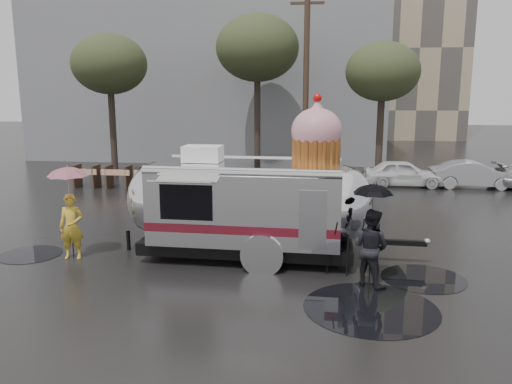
# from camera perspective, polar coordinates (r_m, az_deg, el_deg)

# --- Properties ---
(ground) EXTENTS (120.00, 120.00, 0.00)m
(ground) POSITION_cam_1_polar(r_m,az_deg,el_deg) (12.02, -9.02, -8.95)
(ground) COLOR black
(ground) RESTS_ON ground
(puddles) EXTENTS (11.53, 4.34, 0.01)m
(puddles) POSITION_cam_1_polar(r_m,az_deg,el_deg) (11.01, 5.81, -10.76)
(puddles) COLOR black
(puddles) RESTS_ON ground
(grey_building) EXTENTS (22.00, 12.00, 13.00)m
(grey_building) POSITION_cam_1_polar(r_m,az_deg,el_deg) (35.65, -4.56, 14.97)
(grey_building) COLOR slate
(grey_building) RESTS_ON ground
(utility_pole) EXTENTS (1.60, 0.28, 9.00)m
(utility_pole) POSITION_cam_1_polar(r_m,az_deg,el_deg) (24.83, 5.73, 12.29)
(utility_pole) COLOR #473323
(utility_pole) RESTS_ON ground
(tree_left) EXTENTS (3.64, 3.64, 6.95)m
(tree_left) POSITION_cam_1_polar(r_m,az_deg,el_deg) (25.98, -16.41, 13.76)
(tree_left) COLOR #382D26
(tree_left) RESTS_ON ground
(tree_mid) EXTENTS (4.20, 4.20, 8.03)m
(tree_mid) POSITION_cam_1_polar(r_m,az_deg,el_deg) (26.12, 0.16, 16.06)
(tree_mid) COLOR #382D26
(tree_mid) RESTS_ON ground
(tree_right) EXTENTS (3.36, 3.36, 6.42)m
(tree_right) POSITION_cam_1_polar(r_m,az_deg,el_deg) (23.99, 14.28, 13.09)
(tree_right) COLOR #382D26
(tree_right) RESTS_ON ground
(barricade_row) EXTENTS (4.30, 0.80, 1.00)m
(barricade_row) POSITION_cam_1_polar(r_m,az_deg,el_deg) (22.86, -15.44, 1.74)
(barricade_row) COLOR #473323
(barricade_row) RESTS_ON ground
(airstream_trailer) EXTENTS (7.80, 3.00, 4.20)m
(airstream_trailer) POSITION_cam_1_polar(r_m,az_deg,el_deg) (12.58, -0.47, -0.92)
(airstream_trailer) COLOR silver
(airstream_trailer) RESTS_ON ground
(person_left) EXTENTS (0.66, 0.49, 1.66)m
(person_left) POSITION_cam_1_polar(r_m,az_deg,el_deg) (13.39, -20.33, -3.71)
(person_left) COLOR gold
(person_left) RESTS_ON ground
(umbrella_pink) EXTENTS (1.21, 1.21, 2.38)m
(umbrella_pink) POSITION_cam_1_polar(r_m,az_deg,el_deg) (13.16, -20.66, 1.06)
(umbrella_pink) COLOR pink
(umbrella_pink) RESTS_ON ground
(person_right) EXTENTS (0.93, 0.85, 1.70)m
(person_right) POSITION_cam_1_polar(r_m,az_deg,el_deg) (11.09, 12.97, -6.19)
(person_right) COLOR black
(person_right) RESTS_ON ground
(umbrella_black) EXTENTS (1.05, 1.05, 2.26)m
(umbrella_black) POSITION_cam_1_polar(r_m,az_deg,el_deg) (10.83, 13.21, -0.85)
(umbrella_black) COLOR black
(umbrella_black) RESTS_ON ground
(tripod) EXTENTS (0.53, 0.56, 1.36)m
(tripod) POSITION_cam_1_polar(r_m,az_deg,el_deg) (11.66, 9.34, -5.58)
(tripod) COLOR black
(tripod) RESTS_ON ground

